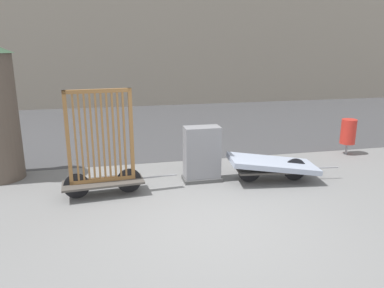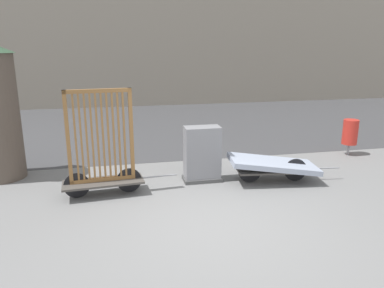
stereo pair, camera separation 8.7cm
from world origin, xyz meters
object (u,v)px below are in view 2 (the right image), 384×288
(bike_cart_with_bedframe, at_px, (102,158))
(utility_cabinet, at_px, (202,156))
(trash_bin, at_px, (350,132))
(bike_cart_with_mattress, at_px, (273,165))

(bike_cart_with_bedframe, distance_m, utility_cabinet, 2.09)
(utility_cabinet, xyz_separation_m, trash_bin, (4.23, 1.08, 0.06))
(trash_bin, bearing_deg, bike_cart_with_bedframe, -166.97)
(bike_cart_with_bedframe, xyz_separation_m, utility_cabinet, (2.04, 0.37, -0.20))
(bike_cart_with_mattress, distance_m, utility_cabinet, 1.51)
(bike_cart_with_mattress, bearing_deg, bike_cart_with_bedframe, -173.17)
(bike_cart_with_mattress, bearing_deg, utility_cabinet, 172.61)
(utility_cabinet, bearing_deg, trash_bin, 14.37)
(bike_cart_with_mattress, height_order, trash_bin, trash_bin)
(bike_cart_with_bedframe, bearing_deg, bike_cart_with_mattress, -4.82)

